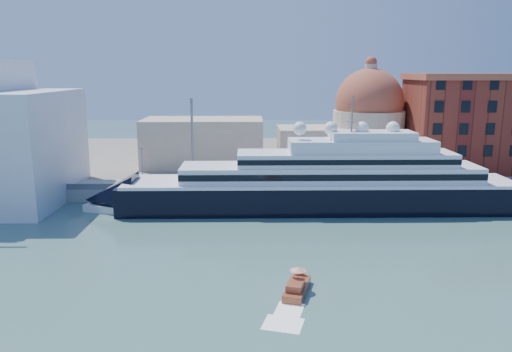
{
  "coord_description": "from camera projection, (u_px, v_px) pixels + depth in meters",
  "views": [
    {
      "loc": [
        -8.72,
        -68.19,
        25.77
      ],
      "look_at": [
        -7.26,
        18.0,
        7.6
      ],
      "focal_mm": 35.0,
      "sensor_mm": 36.0,
      "label": 1
    }
  ],
  "objects": [
    {
      "name": "ground",
      "position": [
        308.0,
        253.0,
        72.18
      ],
      "size": [
        400.0,
        400.0,
        0.0
      ],
      "primitive_type": "plane",
      "color": "#365D5B",
      "rests_on": "ground"
    },
    {
      "name": "quay",
      "position": [
        289.0,
        190.0,
        105.18
      ],
      "size": [
        180.0,
        10.0,
        2.5
      ],
      "primitive_type": "cube",
      "color": "gray",
      "rests_on": "ground"
    },
    {
      "name": "land",
      "position": [
        278.0,
        158.0,
        145.35
      ],
      "size": [
        260.0,
        72.0,
        2.0
      ],
      "primitive_type": "cube",
      "color": "slate",
      "rests_on": "ground"
    },
    {
      "name": "quay_fence",
      "position": [
        291.0,
        186.0,
        100.4
      ],
      "size": [
        180.0,
        0.1,
        1.2
      ],
      "primitive_type": "cube",
      "color": "slate",
      "rests_on": "quay"
    },
    {
      "name": "superyacht",
      "position": [
        307.0,
        187.0,
        93.82
      ],
      "size": [
        84.03,
        11.65,
        25.11
      ],
      "color": "black",
      "rests_on": "ground"
    },
    {
      "name": "service_barge",
      "position": [
        117.0,
        208.0,
        92.88
      ],
      "size": [
        12.2,
        7.36,
        2.6
      ],
      "rotation": [
        0.0,
        0.0,
        -0.33
      ],
      "color": "white",
      "rests_on": "ground"
    },
    {
      "name": "water_taxi",
      "position": [
        297.0,
        287.0,
        58.88
      ],
      "size": [
        4.03,
        7.08,
        3.19
      ],
      "rotation": [
        0.0,
        0.0,
        -0.28
      ],
      "color": "maroon",
      "rests_on": "ground"
    },
    {
      "name": "warehouse",
      "position": [
        497.0,
        121.0,
        121.07
      ],
      "size": [
        43.0,
        19.0,
        23.25
      ],
      "color": "brown",
      "rests_on": "land"
    },
    {
      "name": "church",
      "position": [
        307.0,
        131.0,
        126.5
      ],
      "size": [
        66.0,
        18.0,
        25.5
      ],
      "color": "beige",
      "rests_on": "land"
    },
    {
      "name": "lamp_posts",
      "position": [
        228.0,
        151.0,
        101.51
      ],
      "size": [
        120.8,
        2.4,
        18.0
      ],
      "color": "slate",
      "rests_on": "quay"
    }
  ]
}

